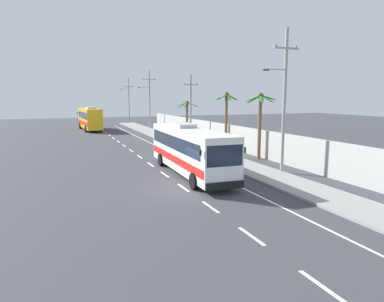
{
  "coord_description": "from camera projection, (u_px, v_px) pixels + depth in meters",
  "views": [
    {
      "loc": [
        -7.16,
        -19.45,
        5.64
      ],
      "look_at": [
        1.98,
        4.0,
        1.7
      ],
      "focal_mm": 32.42,
      "sensor_mm": 36.0,
      "label": 1
    }
  ],
  "objects": [
    {
      "name": "ground_plane",
      "position": [
        186.0,
        189.0,
        21.34
      ],
      "size": [
        160.0,
        160.0,
        0.0
      ],
      "primitive_type": "plane",
      "color": "#3A3A3F"
    },
    {
      "name": "sidewalk_kerb",
      "position": [
        216.0,
        156.0,
        32.98
      ],
      "size": [
        3.2,
        90.0,
        0.14
      ],
      "primitive_type": "cube",
      "color": "gray",
      "rests_on": "ground"
    },
    {
      "name": "lane_markings",
      "position": [
        155.0,
        152.0,
        35.8
      ],
      "size": [
        3.59,
        71.26,
        0.01
      ],
      "color": "white",
      "rests_on": "ground"
    },
    {
      "name": "boundary_wall",
      "position": [
        232.0,
        137.0,
        37.83
      ],
      "size": [
        0.24,
        60.0,
        2.6
      ],
      "primitive_type": "cube",
      "color": "#B2B2AD",
      "rests_on": "ground"
    },
    {
      "name": "coach_bus_foreground",
      "position": [
        189.0,
        149.0,
        25.4
      ],
      "size": [
        3.05,
        12.24,
        3.63
      ],
      "color": "white",
      "rests_on": "ground"
    },
    {
      "name": "coach_bus_far_lane",
      "position": [
        90.0,
        118.0,
        58.91
      ],
      "size": [
        3.36,
        11.0,
        3.96
      ],
      "color": "gold",
      "rests_on": "ground"
    },
    {
      "name": "motorcycle_beside_bus",
      "position": [
        173.0,
        147.0,
        34.53
      ],
      "size": [
        0.56,
        1.96,
        1.6
      ],
      "color": "black",
      "rests_on": "ground"
    },
    {
      "name": "pedestrian_near_kerb",
      "position": [
        189.0,
        138.0,
        39.0
      ],
      "size": [
        0.36,
        0.36,
        1.73
      ],
      "rotation": [
        0.0,
        0.0,
        5.26
      ],
      "color": "#2D7A47",
      "rests_on": "sidewalk_kerb"
    },
    {
      "name": "utility_pole_nearest",
      "position": [
        284.0,
        99.0,
        25.14
      ],
      "size": [
        2.96,
        0.24,
        10.47
      ],
      "color": "#9E9E99",
      "rests_on": "ground"
    },
    {
      "name": "utility_pole_mid",
      "position": [
        191.0,
        107.0,
        43.58
      ],
      "size": [
        2.01,
        0.24,
        8.38
      ],
      "color": "#9E9E99",
      "rests_on": "ground"
    },
    {
      "name": "utility_pole_far",
      "position": [
        149.0,
        98.0,
        61.46
      ],
      "size": [
        3.32,
        0.24,
        10.14
      ],
      "color": "#9E9E99",
      "rests_on": "ground"
    },
    {
      "name": "utility_pole_distant",
      "position": [
        129.0,
        99.0,
        79.67
      ],
      "size": [
        2.99,
        0.24,
        9.9
      ],
      "color": "#9E9E99",
      "rests_on": "ground"
    },
    {
      "name": "palm_nearest",
      "position": [
        226.0,
        109.0,
        37.91
      ],
      "size": [
        2.62,
        2.65,
        6.17
      ],
      "color": "brown",
      "rests_on": "ground"
    },
    {
      "name": "palm_second",
      "position": [
        260.0,
        113.0,
        31.24
      ],
      "size": [
        3.05,
        2.85,
        6.01
      ],
      "color": "brown",
      "rests_on": "ground"
    },
    {
      "name": "palm_third",
      "position": [
        187.0,
        112.0,
        49.13
      ],
      "size": [
        3.27,
        3.04,
        5.11
      ],
      "color": "brown",
      "rests_on": "ground"
    }
  ]
}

